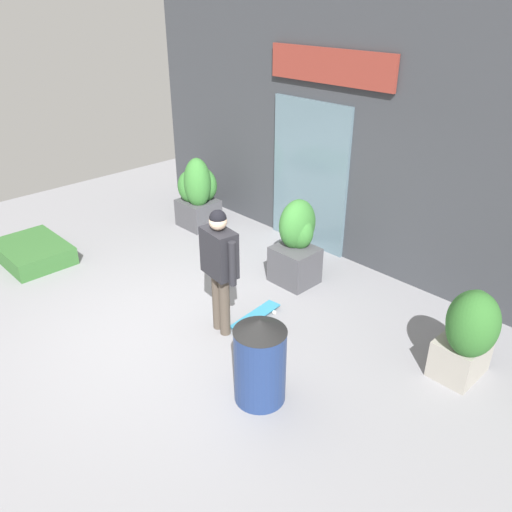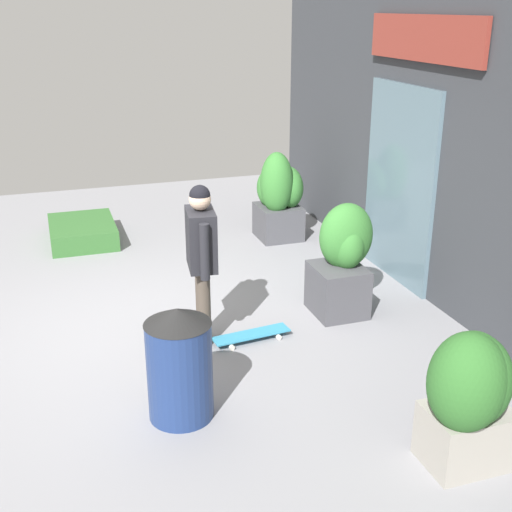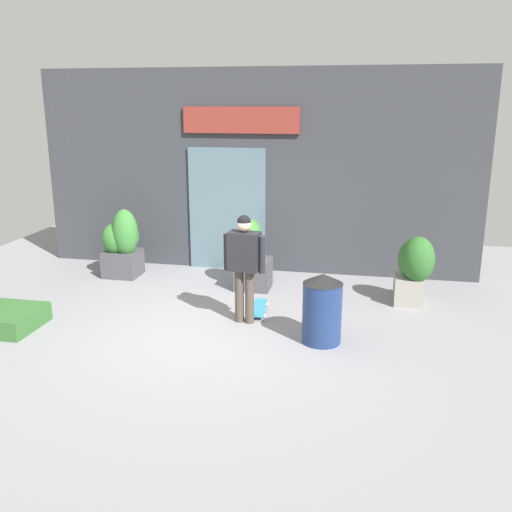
{
  "view_description": "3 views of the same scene",
  "coord_description": "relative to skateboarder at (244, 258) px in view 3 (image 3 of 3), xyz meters",
  "views": [
    {
      "loc": [
        4.53,
        -2.9,
        3.8
      ],
      "look_at": [
        0.48,
        0.99,
        0.88
      ],
      "focal_mm": 36.11,
      "sensor_mm": 36.0,
      "label": 1
    },
    {
      "loc": [
        6.2,
        -0.91,
        3.18
      ],
      "look_at": [
        0.48,
        0.99,
        0.88
      ],
      "focal_mm": 46.3,
      "sensor_mm": 36.0,
      "label": 2
    },
    {
      "loc": [
        2.15,
        -7.19,
        3.19
      ],
      "look_at": [
        0.48,
        0.99,
        0.88
      ],
      "focal_mm": 39.58,
      "sensor_mm": 36.0,
      "label": 3
    }
  ],
  "objects": [
    {
      "name": "building_facade",
      "position": [
        -0.43,
        2.8,
        0.89
      ],
      "size": [
        8.36,
        0.31,
        3.78
      ],
      "color": "#383A3F",
      "rests_on": "ground_plane"
    },
    {
      "name": "planter_box_right",
      "position": [
        -0.23,
        1.62,
        -0.38
      ],
      "size": [
        0.6,
        0.68,
        1.22
      ],
      "color": "#47474C",
      "rests_on": "ground_plane"
    },
    {
      "name": "ground_plane",
      "position": [
        -0.42,
        -0.46,
        -0.99
      ],
      "size": [
        12.0,
        12.0,
        0.0
      ],
      "primitive_type": "plane",
      "color": "gray"
    },
    {
      "name": "skateboard",
      "position": [
        0.13,
        0.46,
        -0.93
      ],
      "size": [
        0.3,
        0.82,
        0.08
      ],
      "rotation": [
        0.0,
        0.0,
        1.68
      ],
      "color": "teal",
      "rests_on": "ground_plane"
    },
    {
      "name": "skateboarder",
      "position": [
        0.0,
        0.0,
        0.0
      ],
      "size": [
        0.63,
        0.32,
        1.62
      ],
      "rotation": [
        0.0,
        0.0,
        1.44
      ],
      "color": "#4C4238",
      "rests_on": "ground_plane"
    },
    {
      "name": "planter_box_left",
      "position": [
        -2.73,
        1.8,
        -0.36
      ],
      "size": [
        0.69,
        0.66,
        1.29
      ],
      "color": "#47474C",
      "rests_on": "ground_plane"
    },
    {
      "name": "trash_bin",
      "position": [
        1.18,
        -0.49,
        -0.5
      ],
      "size": [
        0.54,
        0.54,
        0.97
      ],
      "color": "navy",
      "rests_on": "ground_plane"
    },
    {
      "name": "planter_box_mid",
      "position": [
        2.49,
        1.28,
        -0.33
      ],
      "size": [
        0.59,
        0.71,
        1.13
      ],
      "color": "gray",
      "rests_on": "ground_plane"
    }
  ]
}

